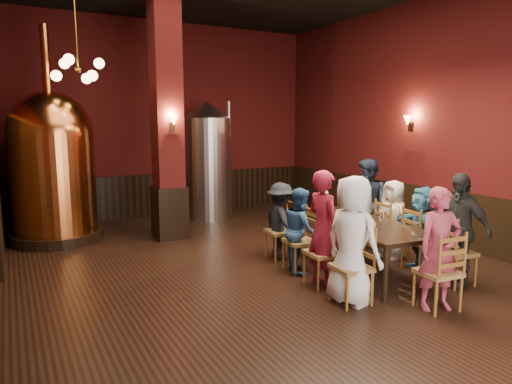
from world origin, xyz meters
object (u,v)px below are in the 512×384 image
dining_table (361,226)px  rose_vase (324,197)px  person_0 (352,241)px  person_1 (324,229)px  copper_kettle (53,165)px  person_2 (300,230)px  steel_vessel (208,161)px

dining_table → rose_vase: bearing=92.6°
dining_table → person_0: 1.32m
person_1 → rose_vase: size_ratio=4.64×
copper_kettle → rose_vase: copper_kettle is taller
person_2 → copper_kettle: size_ratio=0.32×
person_0 → person_1: bearing=-17.1°
dining_table → person_1: person_1 is taller
person_1 → steel_vessel: bearing=-5.4°
steel_vessel → person_2: bearing=-93.6°
steel_vessel → dining_table: bearing=-83.2°
person_1 → rose_vase: (0.94, 1.24, 0.18)m
person_1 → person_0: bearing=172.6°
dining_table → copper_kettle: size_ratio=0.63×
person_0 → person_2: (0.14, 1.32, -0.16)m
person_0 → person_2: 1.34m
dining_table → copper_kettle: 5.66m
steel_vessel → person_1: bearing=-93.9°
steel_vessel → rose_vase: steel_vessel is taller
copper_kettle → steel_vessel: size_ratio=1.47×
person_1 → steel_vessel: (0.33, 4.82, 0.54)m
dining_table → person_1: bearing=-158.8°
rose_vase → copper_kettle: bearing=141.5°
person_1 → steel_vessel: steel_vessel is taller
person_0 → steel_vessel: (0.40, 5.49, 0.54)m
copper_kettle → dining_table: bearing=-46.9°
steel_vessel → rose_vase: bearing=-80.4°
person_1 → steel_vessel: 4.86m
person_1 → rose_vase: bearing=-38.6°
person_2 → rose_vase: person_2 is taller
dining_table → person_1: 0.92m
person_1 → copper_kettle: bearing=32.8°
dining_table → person_0: bearing=-130.4°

